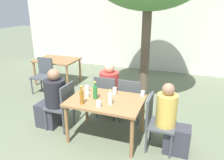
{
  "coord_description": "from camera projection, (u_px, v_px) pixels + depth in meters",
  "views": [
    {
      "loc": [
        1.24,
        -3.12,
        2.3
      ],
      "look_at": [
        0.0,
        0.3,
        0.99
      ],
      "focal_mm": 35.0,
      "sensor_mm": 36.0,
      "label": 1
    }
  ],
  "objects": [
    {
      "name": "ground_plane",
      "position": [
        106.0,
        137.0,
        3.94
      ],
      "size": [
        30.0,
        30.0,
        0.0
      ],
      "primitive_type": "plane",
      "color": "#667056"
    },
    {
      "name": "drinking_glass_3",
      "position": [
        99.0,
        104.0,
        3.42
      ],
      "size": [
        0.08,
        0.08,
        0.1
      ],
      "color": "silver",
      "rests_on": "dining_table_front"
    },
    {
      "name": "patio_chair_0",
      "position": [
        63.0,
        104.0,
        4.04
      ],
      "size": [
        0.44,
        0.44,
        0.91
      ],
      "rotation": [
        0.0,
        0.0,
        -1.57
      ],
      "color": "#474C51",
      "rests_on": "ground_plane"
    },
    {
      "name": "water_bottle_2",
      "position": [
        110.0,
        99.0,
        3.48
      ],
      "size": [
        0.07,
        0.07,
        0.26
      ],
      "color": "silver",
      "rests_on": "dining_table_front"
    },
    {
      "name": "green_bottle_1",
      "position": [
        95.0,
        92.0,
        3.68
      ],
      "size": [
        0.08,
        0.08,
        0.31
      ],
      "color": "#287A38",
      "rests_on": "dining_table_front"
    },
    {
      "name": "person_seated_2",
      "position": [
        111.0,
        90.0,
        4.64
      ],
      "size": [
        0.4,
        0.6,
        1.14
      ],
      "rotation": [
        0.0,
        0.0,
        3.14
      ],
      "color": "#383842",
      "rests_on": "ground_plane"
    },
    {
      "name": "patio_chair_1",
      "position": [
        156.0,
        120.0,
        3.48
      ],
      "size": [
        0.44,
        0.44,
        0.91
      ],
      "rotation": [
        0.0,
        0.0,
        1.57
      ],
      "color": "#474C51",
      "rests_on": "ground_plane"
    },
    {
      "name": "dining_table_back",
      "position": [
        57.0,
        62.0,
        6.28
      ],
      "size": [
        1.18,
        0.85,
        0.74
      ],
      "color": "#996B42",
      "rests_on": "ground_plane"
    },
    {
      "name": "amber_bottle_0",
      "position": [
        82.0,
        97.0,
        3.5
      ],
      "size": [
        0.07,
        0.07,
        0.31
      ],
      "color": "#9E661E",
      "rests_on": "dining_table_front"
    },
    {
      "name": "dining_table_front",
      "position": [
        106.0,
        104.0,
        3.72
      ],
      "size": [
        1.25,
        0.88,
        0.74
      ],
      "color": "#996B42",
      "rests_on": "ground_plane"
    },
    {
      "name": "drinking_glass_4",
      "position": [
        87.0,
        89.0,
        3.98
      ],
      "size": [
        0.08,
        0.08,
        0.12
      ],
      "color": "silver",
      "rests_on": "dining_table_front"
    },
    {
      "name": "patio_chair_2",
      "position": [
        107.0,
        94.0,
        4.43
      ],
      "size": [
        0.44,
        0.44,
        0.91
      ],
      "rotation": [
        0.0,
        0.0,
        3.14
      ],
      "color": "#474C51",
      "rests_on": "ground_plane"
    },
    {
      "name": "drinking_glass_1",
      "position": [
        143.0,
        94.0,
        3.81
      ],
      "size": [
        0.07,
        0.07,
        0.09
      ],
      "color": "white",
      "rests_on": "dining_table_front"
    },
    {
      "name": "drinking_glass_0",
      "position": [
        87.0,
        95.0,
        3.77
      ],
      "size": [
        0.07,
        0.07,
        0.09
      ],
      "color": "silver",
      "rests_on": "dining_table_front"
    },
    {
      "name": "person_seated_1",
      "position": [
        171.0,
        123.0,
        3.41
      ],
      "size": [
        0.56,
        0.32,
        1.16
      ],
      "rotation": [
        0.0,
        0.0,
        1.57
      ],
      "color": "#383842",
      "rests_on": "ground_plane"
    },
    {
      "name": "drinking_glass_2",
      "position": [
        115.0,
        91.0,
        3.88
      ],
      "size": [
        0.08,
        0.08,
        0.12
      ],
      "color": "silver",
      "rests_on": "dining_table_front"
    },
    {
      "name": "cafe_building_wall",
      "position": [
        153.0,
        30.0,
        7.31
      ],
      "size": [
        10.0,
        0.08,
        2.8
      ],
      "color": "silver",
      "rests_on": "ground_plane"
    },
    {
      "name": "person_seated_0",
      "position": [
        52.0,
        101.0,
        4.11
      ],
      "size": [
        0.6,
        0.39,
        1.18
      ],
      "rotation": [
        0.0,
        0.0,
        -1.57
      ],
      "color": "#383842",
      "rests_on": "ground_plane"
    },
    {
      "name": "patio_chair_3",
      "position": [
        130.0,
        98.0,
        4.27
      ],
      "size": [
        0.44,
        0.44,
        0.91
      ],
      "rotation": [
        0.0,
        0.0,
        3.14
      ],
      "color": "#474C51",
      "rests_on": "ground_plane"
    },
    {
      "name": "patio_chair_4",
      "position": [
        43.0,
        73.0,
        5.74
      ],
      "size": [
        0.44,
        0.44,
        0.91
      ],
      "color": "#474C51",
      "rests_on": "ground_plane"
    }
  ]
}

